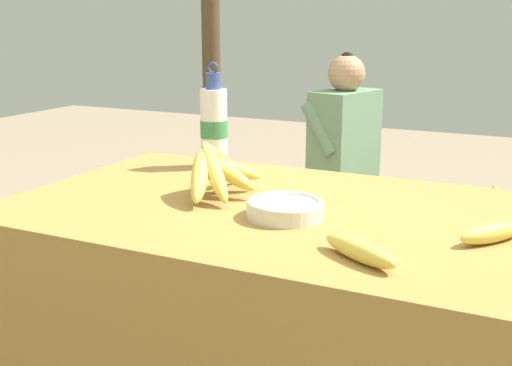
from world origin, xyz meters
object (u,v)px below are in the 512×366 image
object	(u,v)px
water_bottle	(214,126)
loose_banana_front	(359,251)
banana_bunch_ripe	(216,169)
loose_banana_side	(491,233)
banana_bunch_green	(501,197)
support_post_near	(211,22)
serving_bowl	(285,208)
seated_vendor	(336,151)
wooden_bench	(398,212)

from	to	relation	value
water_bottle	loose_banana_front	xyz separation A→B (m)	(0.67, -0.60, -0.11)
banana_bunch_ripe	loose_banana_side	bearing A→B (deg)	-5.35
banana_bunch_green	banana_bunch_ripe	bearing A→B (deg)	-112.91
loose_banana_front	water_bottle	bearing A→B (deg)	138.06
banana_bunch_green	support_post_near	world-z (taller)	support_post_near
serving_bowl	banana_bunch_green	bearing A→B (deg)	76.46
banana_bunch_ripe	seated_vendor	bearing A→B (deg)	96.05
water_bottle	wooden_bench	xyz separation A→B (m)	(0.34, 1.17, -0.56)
water_bottle	seated_vendor	distance (m)	1.18
loose_banana_side	seated_vendor	world-z (taller)	seated_vendor
loose_banana_side	banana_bunch_green	bearing A→B (deg)	93.58
seated_vendor	banana_bunch_green	distance (m)	0.78
loose_banana_front	support_post_near	xyz separation A→B (m)	(-1.49, 2.03, 0.43)
serving_bowl	support_post_near	xyz separation A→B (m)	(-1.24, 1.83, 0.42)
seated_vendor	water_bottle	bearing A→B (deg)	104.96
banana_bunch_ripe	seated_vendor	world-z (taller)	seated_vendor
banana_bunch_green	support_post_near	xyz separation A→B (m)	(-1.62, 0.28, 0.74)
serving_bowl	water_bottle	bearing A→B (deg)	136.44
support_post_near	banana_bunch_ripe	bearing A→B (deg)	-60.04
loose_banana_front	banana_bunch_green	xyz separation A→B (m)	(0.13, 1.75, -0.32)
serving_bowl	seated_vendor	bearing A→B (deg)	104.37
wooden_bench	seated_vendor	xyz separation A→B (m)	(-0.32, -0.02, 0.27)
water_bottle	support_post_near	distance (m)	1.68
banana_bunch_ripe	water_bottle	distance (m)	0.36
loose_banana_side	wooden_bench	distance (m)	1.69
water_bottle	loose_banana_side	size ratio (longest dim) A/B	2.03
banana_bunch_ripe	loose_banana_front	distance (m)	0.57
banana_bunch_green	support_post_near	bearing A→B (deg)	170.24
banana_bunch_ripe	water_bottle	world-z (taller)	water_bottle
banana_bunch_green	water_bottle	bearing A→B (deg)	-124.57
water_bottle	wooden_bench	size ratio (longest dim) A/B	0.22
banana_bunch_green	serving_bowl	bearing A→B (deg)	-103.54
banana_bunch_ripe	wooden_bench	size ratio (longest dim) A/B	0.22
serving_bowl	seated_vendor	distance (m)	1.61
banana_bunch_ripe	water_bottle	size ratio (longest dim) A/B	0.99
loose_banana_front	banana_bunch_green	bearing A→B (deg)	85.84
banana_bunch_ripe	loose_banana_front	xyz separation A→B (m)	(0.49, -0.29, -0.05)
seated_vendor	support_post_near	xyz separation A→B (m)	(-0.85, 0.29, 0.60)
water_bottle	seated_vendor	bearing A→B (deg)	88.77
loose_banana_front	support_post_near	size ratio (longest dim) A/B	0.08
wooden_bench	banana_bunch_ripe	bearing A→B (deg)	-96.26
water_bottle	loose_banana_front	bearing A→B (deg)	-41.94
seated_vendor	loose_banana_front	bearing A→B (deg)	126.40
serving_bowl	seated_vendor	size ratio (longest dim) A/B	0.17
wooden_bench	support_post_near	world-z (taller)	support_post_near
loose_banana_side	banana_bunch_ripe	bearing A→B (deg)	174.65
loose_banana_side	wooden_bench	bearing A→B (deg)	109.72
support_post_near	seated_vendor	bearing A→B (deg)	-18.63
loose_banana_front	wooden_bench	xyz separation A→B (m)	(-0.33, 1.76, -0.45)
serving_bowl	banana_bunch_green	xyz separation A→B (m)	(0.37, 1.55, -0.32)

